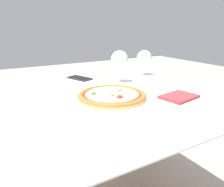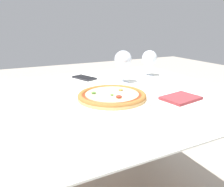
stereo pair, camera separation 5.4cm
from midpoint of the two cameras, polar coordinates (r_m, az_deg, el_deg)
The scene contains 6 objects.
dining_table at distance 0.96m, azimuth -6.88°, elevation -5.72°, with size 1.42×0.99×0.72m.
pizza_plate at distance 0.89m, azimuth 1.74°, elevation -0.84°, with size 0.32×0.32×0.04m.
wine_glass_far_left at distance 1.34m, azimuth 10.92°, elevation 9.01°, with size 0.09×0.09×0.15m.
wine_glass_far_right at distance 1.15m, azimuth 4.28°, elevation 8.74°, with size 0.09×0.09×0.17m.
cell_phone at distance 1.27m, azimuth -6.09°, elevation 4.12°, with size 0.12×0.16×0.01m.
napkin_folded at distance 0.95m, azimuth 19.05°, elevation -1.16°, with size 0.17×0.13×0.01m.
Camera 2 is at (-0.26, -0.84, 1.01)m, focal length 35.00 mm.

